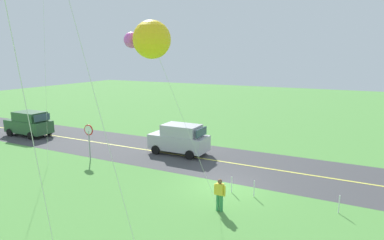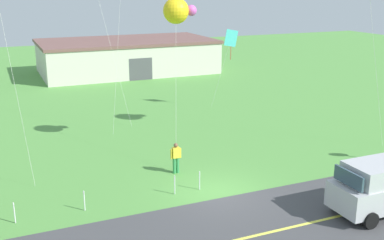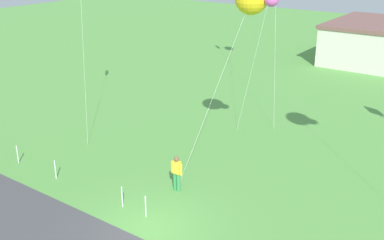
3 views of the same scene
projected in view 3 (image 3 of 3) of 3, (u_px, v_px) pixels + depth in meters
ground_plane at (148, 232)px, 17.28m from camera, size 120.00×120.00×0.10m
person_adult_near at (177, 172)px, 19.78m from camera, size 0.58×0.22×1.60m
fence_post_0 at (17, 154)px, 22.44m from camera, size 0.05×0.05×0.90m
fence_post_1 at (55, 170)px, 20.92m from camera, size 0.05×0.05×0.90m
fence_post_2 at (122, 197)px, 18.70m from camera, size 0.05×0.05×0.90m
fence_post_3 at (146, 206)px, 18.02m from camera, size 0.05×0.05×0.90m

